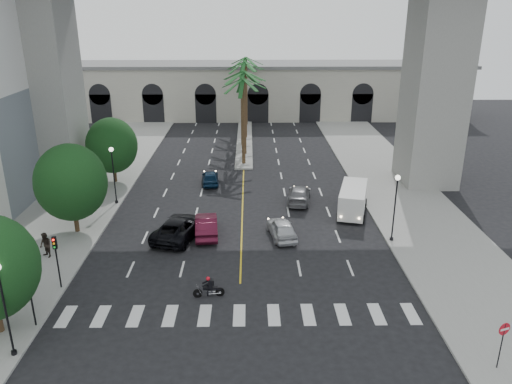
# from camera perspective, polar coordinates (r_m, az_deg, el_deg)

# --- Properties ---
(ground) EXTENTS (140.00, 140.00, 0.00)m
(ground) POSITION_cam_1_polar(r_m,az_deg,el_deg) (31.01, -1.88, -12.33)
(ground) COLOR black
(ground) RESTS_ON ground
(sidewalk_left) EXTENTS (8.00, 100.00, 0.15)m
(sidewalk_left) POSITION_cam_1_polar(r_m,az_deg,el_deg) (47.02, -20.16, -1.73)
(sidewalk_left) COLOR gray
(sidewalk_left) RESTS_ON ground
(sidewalk_right) EXTENTS (8.00, 100.00, 0.15)m
(sidewalk_right) POSITION_cam_1_polar(r_m,az_deg,el_deg) (46.62, 17.22, -1.56)
(sidewalk_right) COLOR gray
(sidewalk_right) RESTS_ON ground
(median) EXTENTS (2.00, 24.00, 0.20)m
(median) POSITION_cam_1_polar(r_m,az_deg,el_deg) (66.23, -1.33, 5.77)
(median) COLOR gray
(median) RESTS_ON ground
(pier_building) EXTENTS (71.00, 10.50, 8.50)m
(pier_building) POSITION_cam_1_polar(r_m,az_deg,el_deg) (82.06, -1.26, 11.58)
(pier_building) COLOR #B6B1A3
(pier_building) RESTS_ON ground
(palm_a) EXTENTS (3.20, 3.20, 10.30)m
(palm_a) POSITION_cam_1_polar(r_m,az_deg,el_deg) (54.64, -1.49, 12.29)
(palm_a) COLOR #47331E
(palm_a) RESTS_ON ground
(palm_b) EXTENTS (3.20, 3.20, 10.60)m
(palm_b) POSITION_cam_1_polar(r_m,az_deg,el_deg) (58.57, -1.35, 13.10)
(palm_b) COLOR #47331E
(palm_b) RESTS_ON ground
(palm_c) EXTENTS (3.20, 3.20, 10.10)m
(palm_c) POSITION_cam_1_polar(r_m,az_deg,el_deg) (62.60, -1.59, 13.14)
(palm_c) COLOR #47331E
(palm_c) RESTS_ON ground
(palm_d) EXTENTS (3.20, 3.20, 10.90)m
(palm_d) POSITION_cam_1_polar(r_m,az_deg,el_deg) (66.49, -1.25, 14.20)
(palm_d) COLOR #47331E
(palm_d) RESTS_ON ground
(palm_e) EXTENTS (3.20, 3.20, 10.40)m
(palm_e) POSITION_cam_1_polar(r_m,az_deg,el_deg) (70.51, -1.43, 14.18)
(palm_e) COLOR #47331E
(palm_e) RESTS_ON ground
(palm_f) EXTENTS (3.20, 3.20, 10.70)m
(palm_f) POSITION_cam_1_polar(r_m,az_deg,el_deg) (74.46, -1.17, 14.72)
(palm_f) COLOR #47331E
(palm_f) RESTS_ON ground
(street_tree_mid) EXTENTS (5.44, 5.44, 7.21)m
(street_tree_mid) POSITION_cam_1_polar(r_m,az_deg,el_deg) (40.57, -20.39, 1.04)
(street_tree_mid) COLOR #382616
(street_tree_mid) RESTS_ON ground
(street_tree_far) EXTENTS (5.04, 5.04, 6.68)m
(street_tree_far) POSITION_cam_1_polar(r_m,az_deg,el_deg) (51.62, -16.15, 5.12)
(street_tree_far) COLOR #382616
(street_tree_far) RESTS_ON ground
(lamp_post_left_near) EXTENTS (0.40, 0.40, 5.35)m
(lamp_post_left_near) POSITION_cam_1_polar(r_m,az_deg,el_deg) (27.79, -26.87, -11.18)
(lamp_post_left_near) COLOR black
(lamp_post_left_near) RESTS_ON ground
(lamp_post_left_far) EXTENTS (0.40, 0.40, 5.35)m
(lamp_post_left_far) POSITION_cam_1_polar(r_m,az_deg,el_deg) (45.82, -15.99, 2.38)
(lamp_post_left_far) COLOR black
(lamp_post_left_far) RESTS_ON ground
(lamp_post_right) EXTENTS (0.40, 0.40, 5.35)m
(lamp_post_right) POSITION_cam_1_polar(r_m,az_deg,el_deg) (38.23, 15.63, -1.15)
(lamp_post_right) COLOR black
(lamp_post_right) RESTS_ON ground
(traffic_signal_near) EXTENTS (0.25, 0.18, 3.65)m
(traffic_signal_near) POSITION_cam_1_polar(r_m,az_deg,el_deg) (30.02, -24.48, -9.95)
(traffic_signal_near) COLOR black
(traffic_signal_near) RESTS_ON ground
(traffic_signal_far) EXTENTS (0.25, 0.18, 3.65)m
(traffic_signal_far) POSITION_cam_1_polar(r_m,az_deg,el_deg) (33.26, -21.88, -6.56)
(traffic_signal_far) COLOR black
(traffic_signal_far) RESTS_ON ground
(motorcycle_rider) EXTENTS (1.94, 0.52, 1.40)m
(motorcycle_rider) POSITION_cam_1_polar(r_m,az_deg,el_deg) (31.19, -5.32, -10.83)
(motorcycle_rider) COLOR black
(motorcycle_rider) RESTS_ON ground
(car_a) EXTENTS (2.44, 4.56, 1.47)m
(car_a) POSITION_cam_1_polar(r_m,az_deg,el_deg) (38.61, 2.97, -4.17)
(car_a) COLOR silver
(car_a) RESTS_ON ground
(car_b) EXTENTS (2.11, 4.94, 1.58)m
(car_b) POSITION_cam_1_polar(r_m,az_deg,el_deg) (39.12, -5.70, -3.82)
(car_b) COLOR #470E20
(car_b) RESTS_ON ground
(car_c) EXTENTS (4.19, 6.40, 1.64)m
(car_c) POSITION_cam_1_polar(r_m,az_deg,el_deg) (38.95, -8.81, -4.04)
(car_c) COLOR black
(car_c) RESTS_ON ground
(car_d) EXTENTS (2.74, 5.19, 1.43)m
(car_d) POSITION_cam_1_polar(r_m,az_deg,el_deg) (45.70, 4.95, -0.26)
(car_d) COLOR slate
(car_d) RESTS_ON ground
(car_e) EXTENTS (1.96, 4.13, 1.36)m
(car_e) POSITION_cam_1_polar(r_m,az_deg,el_deg) (50.37, -5.24, 1.66)
(car_e) COLOR #0F2946
(car_e) RESTS_ON ground
(cargo_van) EXTENTS (3.47, 5.94, 2.38)m
(cargo_van) POSITION_cam_1_polar(r_m,az_deg,el_deg) (43.47, 11.02, -0.82)
(cargo_van) COLOR silver
(cargo_van) RESTS_ON ground
(pedestrian_a) EXTENTS (0.83, 0.68, 1.95)m
(pedestrian_a) POSITION_cam_1_polar(r_m,az_deg,el_deg) (38.05, -26.74, -6.22)
(pedestrian_a) COLOR black
(pedestrian_a) RESTS_ON sidewalk_left
(pedestrian_b) EXTENTS (1.13, 1.09, 1.83)m
(pedestrian_b) POSITION_cam_1_polar(r_m,az_deg,el_deg) (38.17, -22.92, -5.62)
(pedestrian_b) COLOR black
(pedestrian_b) RESTS_ON sidewalk_left
(do_not_enter_sign) EXTENTS (0.64, 0.25, 2.72)m
(do_not_enter_sign) POSITION_cam_1_polar(r_m,az_deg,el_deg) (27.46, 26.39, -14.56)
(do_not_enter_sign) COLOR black
(do_not_enter_sign) RESTS_ON ground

